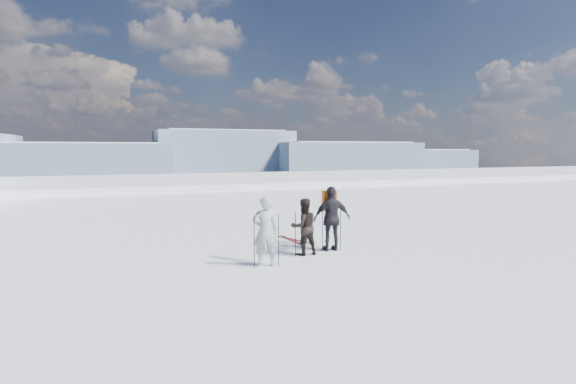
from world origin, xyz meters
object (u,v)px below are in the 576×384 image
object	(u,v)px
skier_grey	(265,231)
skier_dark	(304,227)
skis_loose	(294,240)
skier_pack	(332,219)

from	to	relation	value
skier_grey	skier_dark	xyz separation A→B (m)	(1.41, 0.79, -0.10)
skier_dark	skis_loose	distance (m)	2.19
skier_grey	skis_loose	xyz separation A→B (m)	(1.89, 2.77, -0.90)
skier_grey	skis_loose	world-z (taller)	skier_grey
skier_dark	skier_pack	size ratio (longest dim) A/B	0.85
skier_grey	skier_pack	xyz separation A→B (m)	(2.41, 0.99, 0.05)
skier_pack	skis_loose	bearing A→B (deg)	-66.87
skis_loose	skier_grey	bearing A→B (deg)	-124.25
skier_dark	skier_pack	bearing A→B (deg)	-171.58
skier_grey	skier_pack	bearing A→B (deg)	-146.69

